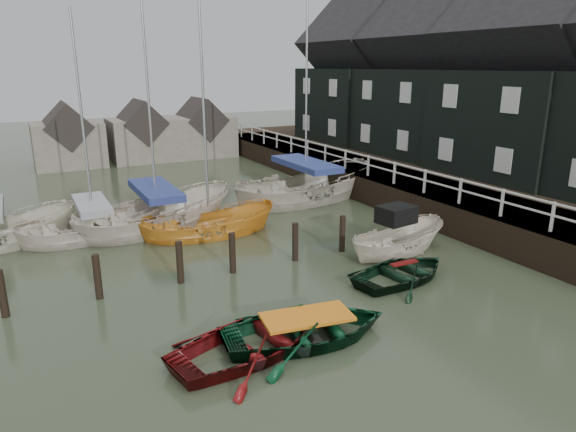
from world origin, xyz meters
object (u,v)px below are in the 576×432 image
motorboat (397,250)px  sailboat_c (209,234)px  sailboat_d (305,199)px  sailboat_b (158,227)px  rowboat_dkgreen (403,279)px  sailboat_a (95,236)px  rowboat_red (252,353)px  rowboat_green (307,340)px

motorboat → sailboat_c: bearing=38.5°
motorboat → sailboat_d: sailboat_d is taller
sailboat_b → sailboat_d: size_ratio=0.95×
rowboat_dkgreen → motorboat: (1.45, 2.05, 0.09)m
sailboat_a → sailboat_d: bearing=-89.3°
rowboat_red → sailboat_c: 9.41m
rowboat_dkgreen → sailboat_c: sailboat_c is taller
sailboat_c → sailboat_d: size_ratio=0.87×
motorboat → sailboat_c: 7.66m
rowboat_green → motorboat: (6.15, 3.91, 0.09)m
rowboat_red → sailboat_c: (2.14, 9.16, 0.02)m
rowboat_green → sailboat_d: 14.14m
motorboat → sailboat_a: size_ratio=0.46×
motorboat → sailboat_d: (0.83, 8.39, -0.04)m
sailboat_d → sailboat_c: bearing=108.5°
rowboat_green → sailboat_b: 11.14m
sailboat_d → sailboat_b: bearing=91.3°
rowboat_red → sailboat_b: size_ratio=0.36×
sailboat_c → sailboat_d: sailboat_d is taller
rowboat_dkgreen → sailboat_b: sailboat_b is taller
motorboat → sailboat_d: size_ratio=0.38×
rowboat_green → sailboat_d: sailboat_d is taller
rowboat_green → rowboat_dkgreen: size_ratio=1.16×
rowboat_green → sailboat_a: bearing=26.8°
rowboat_green → motorboat: size_ratio=0.96×
sailboat_b → sailboat_c: size_ratio=1.10×
rowboat_red → motorboat: size_ratio=0.92×
sailboat_b → sailboat_d: sailboat_d is taller
rowboat_dkgreen → motorboat: bearing=-44.4°
rowboat_red → rowboat_dkgreen: bearing=-85.2°
rowboat_red → sailboat_d: size_ratio=0.35×
rowboat_dkgreen → rowboat_green: bearing=102.4°
sailboat_a → sailboat_c: 4.61m
sailboat_a → sailboat_c: bearing=-119.1°
rowboat_red → motorboat: bearing=-74.6°
sailboat_a → sailboat_b: size_ratio=0.87×
sailboat_a → sailboat_b: bearing=-95.2°
sailboat_b → sailboat_c: (1.66, -1.84, -0.04)m
sailboat_a → rowboat_dkgreen: bearing=-143.9°
rowboat_dkgreen → sailboat_b: size_ratio=0.33×
sailboat_a → sailboat_b: (2.58, 0.03, -0.00)m
sailboat_a → sailboat_b: sailboat_b is taller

